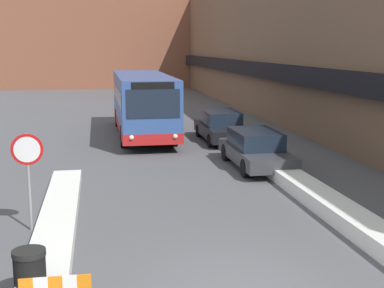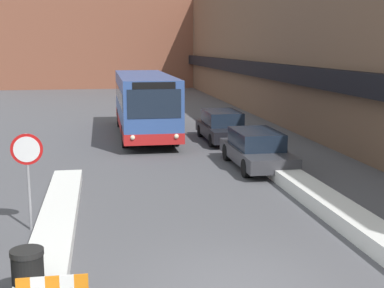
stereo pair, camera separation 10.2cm
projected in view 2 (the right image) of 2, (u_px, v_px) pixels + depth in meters
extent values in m
plane|color=#515156|center=(238.00, 287.00, 10.03)|extent=(160.00, 160.00, 0.00)
cube|color=brown|center=(297.00, 41.00, 34.10)|extent=(5.00, 60.00, 9.53)
cube|color=black|center=(255.00, 69.00, 33.96)|extent=(0.50, 60.00, 0.90)
cube|color=brown|center=(121.00, 6.00, 59.31)|extent=(26.00, 8.00, 17.82)
cube|color=silver|center=(55.00, 231.00, 12.59)|extent=(0.90, 11.22, 0.34)
cube|color=silver|center=(317.00, 196.00, 15.32)|extent=(0.90, 12.44, 0.42)
cube|color=#335193|center=(144.00, 101.00, 26.83)|extent=(2.51, 10.30, 2.64)
cube|color=red|center=(145.00, 122.00, 27.02)|extent=(2.53, 10.32, 0.46)
cube|color=#192333|center=(144.00, 94.00, 26.76)|extent=(2.54, 9.47, 0.73)
cube|color=#192333|center=(154.00, 104.00, 21.75)|extent=(2.21, 0.03, 1.19)
cube|color=black|center=(154.00, 86.00, 21.62)|extent=(1.76, 0.03, 0.28)
sphere|color=#F2EAC6|center=(133.00, 138.00, 21.84)|extent=(0.20, 0.20, 0.20)
sphere|color=#F2EAC6|center=(176.00, 136.00, 22.14)|extent=(0.20, 0.20, 0.20)
cylinder|color=black|center=(125.00, 136.00, 23.77)|extent=(0.28, 1.01, 1.01)
cylinder|color=black|center=(175.00, 135.00, 24.14)|extent=(0.28, 1.01, 1.01)
cylinder|color=black|center=(120.00, 118.00, 29.96)|extent=(0.28, 1.01, 1.01)
cylinder|color=black|center=(160.00, 117.00, 30.33)|extent=(0.28, 1.01, 1.01)
cube|color=#38383D|center=(257.00, 154.00, 19.84)|extent=(1.77, 4.63, 0.50)
cube|color=#192333|center=(256.00, 139.00, 19.85)|extent=(1.56, 2.55, 0.62)
cylinder|color=black|center=(290.00, 167.00, 18.61)|extent=(0.20, 0.65, 0.65)
cylinder|color=black|center=(246.00, 168.00, 18.34)|extent=(0.20, 0.65, 0.65)
cylinder|color=black|center=(266.00, 151.00, 21.39)|extent=(0.20, 0.65, 0.65)
cylinder|color=black|center=(227.00, 152.00, 21.13)|extent=(0.20, 0.65, 0.65)
cube|color=black|center=(222.00, 130.00, 25.37)|extent=(1.77, 4.60, 0.55)
cube|color=#192333|center=(222.00, 118.00, 25.37)|extent=(1.56, 2.53, 0.65)
cylinder|color=black|center=(247.00, 139.00, 24.16)|extent=(0.20, 0.61, 0.61)
cylinder|color=black|center=(212.00, 140.00, 23.89)|extent=(0.20, 0.61, 0.61)
cylinder|color=black|center=(232.00, 130.00, 26.92)|extent=(0.20, 0.61, 0.61)
cylinder|color=black|center=(200.00, 131.00, 26.66)|extent=(0.20, 0.61, 0.61)
cylinder|color=gray|center=(29.00, 182.00, 12.94)|extent=(0.07, 0.07, 2.41)
cylinder|color=red|center=(27.00, 149.00, 12.77)|extent=(0.76, 0.03, 0.76)
cylinder|color=white|center=(27.00, 149.00, 12.76)|extent=(0.62, 0.01, 0.62)
cylinder|color=black|center=(28.00, 278.00, 9.43)|extent=(0.56, 0.56, 0.85)
cylinder|color=black|center=(27.00, 252.00, 9.34)|extent=(0.59, 0.59, 0.10)
cube|color=orange|center=(23.00, 286.00, 8.22)|extent=(0.22, 0.04, 0.24)
cube|color=white|center=(38.00, 285.00, 8.26)|extent=(0.22, 0.04, 0.24)
cube|color=orange|center=(52.00, 284.00, 8.30)|extent=(0.22, 0.04, 0.24)
cube|color=white|center=(67.00, 282.00, 8.33)|extent=(0.22, 0.04, 0.24)
cube|color=orange|center=(81.00, 281.00, 8.37)|extent=(0.22, 0.04, 0.24)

